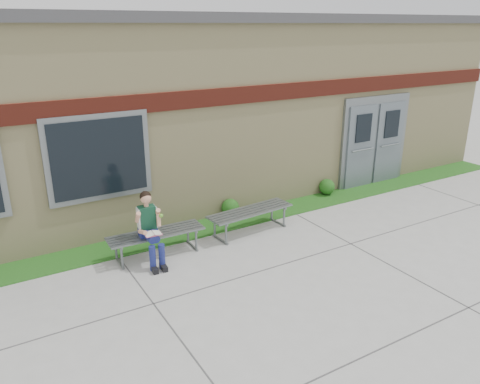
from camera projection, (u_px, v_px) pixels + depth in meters
ground at (328, 268)px, 8.09m from camera, size 80.00×80.00×0.00m
grass_strip at (249, 217)px, 10.19m from camera, size 16.00×0.80×0.02m
school_building at (181, 100)px, 12.22m from camera, size 16.20×6.22×4.20m
bench_left at (156, 238)px, 8.43m from camera, size 1.75×0.53×0.45m
bench_right at (250, 215)px, 9.39m from camera, size 1.85×0.66×0.47m
girl at (150, 227)px, 8.08m from camera, size 0.45×0.77×1.29m
shrub_mid at (230, 208)px, 10.17m from camera, size 0.39×0.39×0.39m
shrub_east at (327, 187)px, 11.48m from camera, size 0.38×0.38×0.38m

